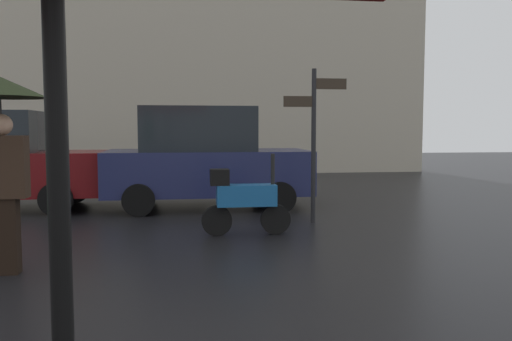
{
  "coord_description": "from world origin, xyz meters",
  "views": [
    {
      "loc": [
        -0.03,
        -2.68,
        1.62
      ],
      "look_at": [
        1.15,
        5.56,
        0.95
      ],
      "focal_mm": 36.77,
      "sensor_mm": 36.0,
      "label": 1
    }
  ],
  "objects_px": {
    "pedestrian_with_umbrella": "(1,124)",
    "parked_scooter": "(243,199)",
    "street_signpost": "(314,130)",
    "parked_car_left": "(205,158)"
  },
  "relations": [
    {
      "from": "pedestrian_with_umbrella",
      "to": "parked_car_left",
      "type": "relative_size",
      "value": 0.54
    },
    {
      "from": "parked_scooter",
      "to": "street_signpost",
      "type": "xyz_separation_m",
      "value": [
        1.31,
        0.86,
        1.05
      ]
    },
    {
      "from": "pedestrian_with_umbrella",
      "to": "parked_scooter",
      "type": "relative_size",
      "value": 1.61
    },
    {
      "from": "parked_car_left",
      "to": "parked_scooter",
      "type": "bearing_deg",
      "value": -96.43
    },
    {
      "from": "pedestrian_with_umbrella",
      "to": "parked_scooter",
      "type": "xyz_separation_m",
      "value": [
        2.87,
        1.73,
        -1.11
      ]
    },
    {
      "from": "parked_scooter",
      "to": "street_signpost",
      "type": "relative_size",
      "value": 0.52
    },
    {
      "from": "street_signpost",
      "to": "parked_scooter",
      "type": "bearing_deg",
      "value": -146.77
    },
    {
      "from": "pedestrian_with_umbrella",
      "to": "parked_scooter",
      "type": "distance_m",
      "value": 3.53
    },
    {
      "from": "pedestrian_with_umbrella",
      "to": "street_signpost",
      "type": "xyz_separation_m",
      "value": [
        4.18,
        2.59,
        -0.07
      ]
    },
    {
      "from": "parked_car_left",
      "to": "pedestrian_with_umbrella",
      "type": "bearing_deg",
      "value": -132.83
    }
  ]
}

